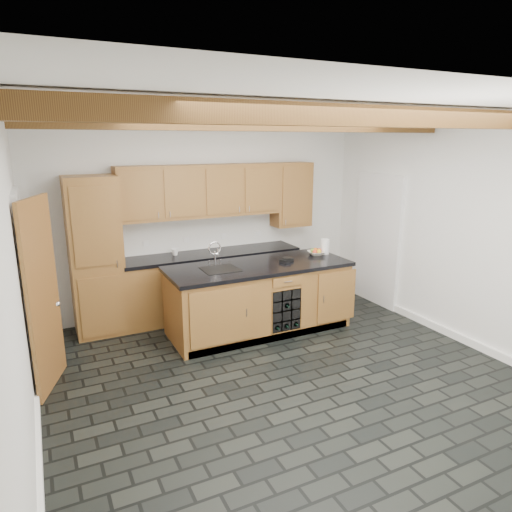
{
  "coord_description": "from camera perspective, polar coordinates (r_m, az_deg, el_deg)",
  "views": [
    {
      "loc": [
        -2.29,
        -3.95,
        2.53
      ],
      "look_at": [
        0.02,
        0.8,
        1.19
      ],
      "focal_mm": 32.0,
      "sensor_mm": 36.0,
      "label": 1
    }
  ],
  "objects": [
    {
      "name": "room_shell",
      "position": [
        5.09,
        0.29,
        2.87
      ],
      "size": [
        5.01,
        5.0,
        5.0
      ],
      "color": "white",
      "rests_on": "ground"
    },
    {
      "name": "fruit_bowl",
      "position": [
        6.61,
        7.53,
        0.36
      ],
      "size": [
        0.28,
        0.28,
        0.06
      ],
      "primitive_type": "imported",
      "rotation": [
        0.0,
        0.0,
        -0.21
      ],
      "color": "beige",
      "rests_on": "island"
    },
    {
      "name": "paper_towel",
      "position": [
        6.68,
        8.6,
        1.17
      ],
      "size": [
        0.12,
        0.12,
        0.22
      ],
      "primitive_type": "cylinder",
      "color": "white",
      "rests_on": "island"
    },
    {
      "name": "mug",
      "position": [
        6.64,
        -10.09,
        0.51
      ],
      "size": [
        0.14,
        0.14,
        0.1
      ],
      "primitive_type": "imported",
      "rotation": [
        0.0,
        0.0,
        -0.4
      ],
      "color": "white",
      "rests_on": "back_cabinetry"
    },
    {
      "name": "island",
      "position": [
        6.19,
        0.45,
        -5.24
      ],
      "size": [
        2.48,
        0.96,
        0.93
      ],
      "color": "olive",
      "rests_on": "ground"
    },
    {
      "name": "ground",
      "position": [
        5.21,
        3.8,
        -14.81
      ],
      "size": [
        5.0,
        5.0,
        0.0
      ],
      "primitive_type": "plane",
      "color": "black",
      "rests_on": "ground"
    },
    {
      "name": "kitchen_scale",
      "position": [
        6.2,
        3.84,
        -0.47
      ],
      "size": [
        0.22,
        0.18,
        0.06
      ],
      "rotation": [
        0.0,
        0.0,
        0.43
      ],
      "color": "black",
      "rests_on": "island"
    },
    {
      "name": "fruit_cluster",
      "position": [
        6.6,
        7.53,
        0.63
      ],
      "size": [
        0.16,
        0.17,
        0.07
      ],
      "color": "red",
      "rests_on": "fruit_bowl"
    },
    {
      "name": "faucet",
      "position": [
        5.87,
        -4.63,
        -1.27
      ],
      "size": [
        0.45,
        0.4,
        0.34
      ],
      "color": "black",
      "rests_on": "island"
    },
    {
      "name": "back_cabinetry",
      "position": [
        6.65,
        -8.48,
        0.61
      ],
      "size": [
        3.65,
        0.62,
        2.2
      ],
      "color": "olive",
      "rests_on": "ground"
    }
  ]
}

